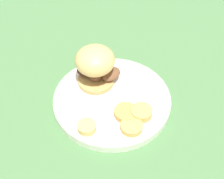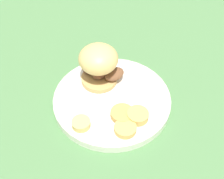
% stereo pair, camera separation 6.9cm
% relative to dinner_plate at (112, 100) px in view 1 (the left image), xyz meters
% --- Properties ---
extents(ground_plane, '(4.00, 4.00, 0.00)m').
position_rel_dinner_plate_xyz_m(ground_plane, '(0.00, 0.00, -0.01)').
color(ground_plane, '#4C7A47').
extents(dinner_plate, '(0.27, 0.27, 0.02)m').
position_rel_dinner_plate_xyz_m(dinner_plate, '(0.00, 0.00, 0.00)').
color(dinner_plate, white).
rests_on(dinner_plate, ground_plane).
extents(sandwich, '(0.11, 0.12, 0.10)m').
position_rel_dinner_plate_xyz_m(sandwich, '(-0.05, -0.04, 0.06)').
color(sandwich, tan).
rests_on(sandwich, dinner_plate).
extents(potato_round_0, '(0.05, 0.05, 0.02)m').
position_rel_dinner_plate_xyz_m(potato_round_0, '(0.04, 0.07, 0.02)').
color(potato_round_0, tan).
rests_on(potato_round_0, dinner_plate).
extents(potato_round_1, '(0.05, 0.05, 0.01)m').
position_rel_dinner_plate_xyz_m(potato_round_1, '(0.05, 0.04, 0.02)').
color(potato_round_1, tan).
rests_on(potato_round_1, dinner_plate).
extents(potato_round_2, '(0.05, 0.05, 0.01)m').
position_rel_dinner_plate_xyz_m(potato_round_2, '(0.08, 0.05, 0.02)').
color(potato_round_2, tan).
rests_on(potato_round_2, dinner_plate).
extents(potato_round_3, '(0.04, 0.04, 0.01)m').
position_rel_dinner_plate_xyz_m(potato_round_3, '(0.10, -0.04, 0.02)').
color(potato_round_3, '#DBB766').
rests_on(potato_round_3, dinner_plate).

